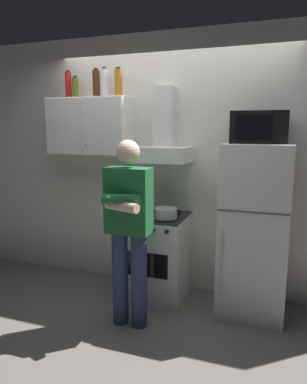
% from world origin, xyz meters
% --- Properties ---
extents(ground_plane, '(7.00, 7.00, 0.00)m').
position_xyz_m(ground_plane, '(0.00, 0.00, 0.00)').
color(ground_plane, slate).
extents(back_wall_tiled, '(4.80, 0.10, 2.70)m').
position_xyz_m(back_wall_tiled, '(0.00, 0.60, 1.35)').
color(back_wall_tiled, silver).
rests_on(back_wall_tiled, ground_plane).
extents(upper_cabinet, '(0.90, 0.37, 0.60)m').
position_xyz_m(upper_cabinet, '(-0.85, 0.37, 1.75)').
color(upper_cabinet, white).
extents(stove_oven, '(0.60, 0.62, 0.87)m').
position_xyz_m(stove_oven, '(-0.05, 0.25, 0.43)').
color(stove_oven, white).
rests_on(stove_oven, ground_plane).
extents(range_hood, '(0.60, 0.44, 0.75)m').
position_xyz_m(range_hood, '(-0.05, 0.38, 1.60)').
color(range_hood, white).
extents(refrigerator, '(0.60, 0.62, 1.60)m').
position_xyz_m(refrigerator, '(0.90, 0.25, 0.80)').
color(refrigerator, silver).
rests_on(refrigerator, ground_plane).
extents(microwave, '(0.48, 0.37, 0.28)m').
position_xyz_m(microwave, '(0.90, 0.27, 1.74)').
color(microwave, black).
rests_on(microwave, refrigerator).
extents(person_standing, '(0.38, 0.33, 1.64)m').
position_xyz_m(person_standing, '(-0.10, -0.36, 0.90)').
color(person_standing, navy).
rests_on(person_standing, ground_plane).
extents(cooking_pot, '(0.32, 0.22, 0.10)m').
position_xyz_m(cooking_pot, '(0.08, 0.13, 0.93)').
color(cooking_pot, '#B7BABF').
rests_on(cooking_pot, stove_oven).
extents(bottle_soda_red, '(0.07, 0.07, 0.29)m').
position_xyz_m(bottle_soda_red, '(-1.13, 0.41, 2.19)').
color(bottle_soda_red, red).
rests_on(bottle_soda_red, upper_cabinet).
extents(bottle_rum_dark, '(0.08, 0.08, 0.30)m').
position_xyz_m(bottle_rum_dark, '(-0.78, 0.40, 2.19)').
color(bottle_rum_dark, '#47230F').
rests_on(bottle_rum_dark, upper_cabinet).
extents(bottle_olive_oil, '(0.07, 0.07, 0.23)m').
position_xyz_m(bottle_olive_oil, '(-1.03, 0.39, 2.16)').
color(bottle_olive_oil, '#4C6B19').
rests_on(bottle_olive_oil, upper_cabinet).
extents(bottle_vodka_clear, '(0.07, 0.07, 0.30)m').
position_xyz_m(bottle_vodka_clear, '(-0.68, 0.39, 2.19)').
color(bottle_vodka_clear, silver).
rests_on(bottle_vodka_clear, upper_cabinet).
extents(bottle_liquor_amber, '(0.08, 0.08, 0.29)m').
position_xyz_m(bottle_liquor_amber, '(-0.51, 0.36, 2.19)').
color(bottle_liquor_amber, '#B7721E').
rests_on(bottle_liquor_amber, upper_cabinet).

